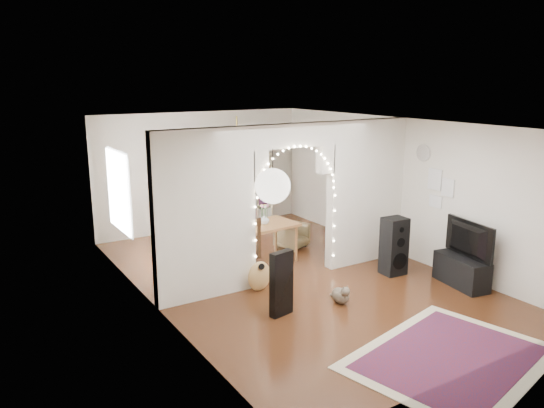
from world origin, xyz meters
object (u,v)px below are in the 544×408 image
bookcase (239,190)px  dining_table (264,228)px  acoustic_guitar (259,264)px  dining_chair_left (211,267)px  media_console (461,271)px  dining_chair_right (292,236)px  floor_speaker (394,246)px

bookcase → dining_table: bearing=-104.0°
acoustic_guitar → dining_table: 1.42m
bookcase → dining_table: size_ratio=1.34×
acoustic_guitar → dining_chair_left: (-0.47, 0.84, -0.22)m
media_console → dining_chair_left: media_console is taller
media_console → dining_table: 3.57m
dining_chair_right → media_console: bearing=-90.2°
floor_speaker → dining_table: (-1.65, 1.74, 0.17)m
acoustic_guitar → floor_speaker: (2.44, -0.58, 0.06)m
acoustic_guitar → media_console: size_ratio=1.05×
floor_speaker → bookcase: bookcase is taller
media_console → dining_chair_left: 4.26m
bookcase → dining_chair_right: bearing=-83.2°
bookcase → dining_chair_left: (-2.12, -2.91, -0.60)m
floor_speaker → dining_chair_left: 3.25m
acoustic_guitar → dining_table: bearing=58.9°
dining_table → acoustic_guitar: bearing=-129.7°
acoustic_guitar → dining_table: acoustic_guitar is taller
dining_table → media_console: bearing=-56.3°
media_console → dining_chair_left: bearing=155.2°
floor_speaker → dining_chair_right: 2.33m
dining_table → floor_speaker: bearing=-51.9°
acoustic_guitar → media_console: bearing=-24.6°
dining_chair_left → acoustic_guitar: bearing=-78.9°
dining_chair_right → acoustic_guitar: bearing=-158.9°
media_console → bookcase: bearing=114.6°
acoustic_guitar → media_console: acoustic_guitar is taller
dining_table → dining_chair_left: bearing=-171.3°
dining_chair_left → bookcase: bearing=35.7°
media_console → dining_table: size_ratio=0.79×
bookcase → dining_chair_left: bookcase is taller
bookcase → dining_table: (-0.85, -2.59, -0.17)m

